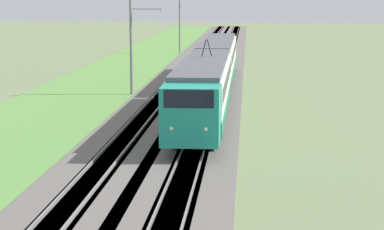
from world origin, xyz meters
name	(u,v)px	position (x,y,z in m)	size (l,w,h in m)	color
ballast_main	(167,91)	(50.00, 0.00, 0.15)	(240.00, 4.40, 0.30)	#605B56
ballast_adjacent	(215,92)	(50.00, -3.82, 0.15)	(240.00, 4.40, 0.30)	#605B56
track_main	(167,91)	(50.00, 0.00, 0.16)	(240.00, 1.57, 0.45)	#4C4238
track_adjacent	(215,92)	(50.00, -3.82, 0.16)	(240.00, 1.57, 0.45)	#4C4238
grass_verge	(94,92)	(50.00, 6.00, 0.06)	(240.00, 10.33, 0.12)	#5B8E42
passenger_train	(212,70)	(45.30, -3.82, 2.37)	(42.95, 2.83, 5.06)	teal
catenary_mast_mid	(132,45)	(48.26, 2.56, 3.97)	(0.22, 2.56, 7.66)	slate
catenary_mast_far	(180,22)	(89.75, 2.56, 4.17)	(0.22, 2.56, 8.07)	slate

